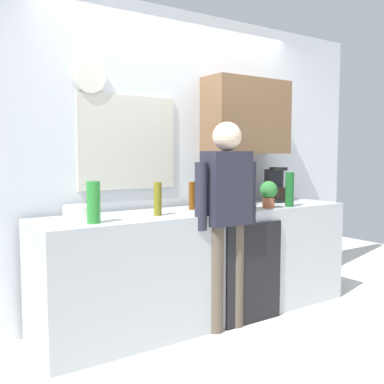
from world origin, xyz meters
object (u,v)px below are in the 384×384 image
at_px(bottle_olive_oil, 158,199).
at_px(person_at_sink, 226,208).
at_px(potted_plant, 269,193).
at_px(cup_terracotta_mug, 252,198).
at_px(coffee_maker, 276,186).
at_px(bottle_green_wine, 290,189).
at_px(bottle_amber_beer, 192,196).
at_px(dish_soap, 249,197).
at_px(mixing_bowl, 78,211).
at_px(bottle_clear_soda, 93,202).
at_px(bottle_red_vinegar, 246,193).

xyz_separation_m(bottle_olive_oil, person_at_sink, (0.48, -0.22, -0.08)).
bearing_deg(potted_plant, cup_terracotta_mug, 67.98).
height_order(coffee_maker, bottle_green_wine, coffee_maker).
distance_m(bottle_amber_beer, potted_plant, 0.65).
distance_m(potted_plant, dish_soap, 0.22).
distance_m(coffee_maker, bottle_amber_beer, 1.02).
height_order(bottle_amber_beer, dish_soap, bottle_amber_beer).
bearing_deg(mixing_bowl, person_at_sink, -28.25).
distance_m(bottle_green_wine, mixing_bowl, 1.79).
height_order(potted_plant, person_at_sink, person_at_sink).
bearing_deg(cup_terracotta_mug, coffee_maker, -8.81).
xyz_separation_m(bottle_green_wine, person_at_sink, (-0.75, -0.07, -0.10)).
xyz_separation_m(bottle_green_wine, bottle_olive_oil, (-1.23, 0.16, -0.03)).
relative_size(bottle_green_wine, cup_terracotta_mug, 3.26).
height_order(bottle_clear_soda, bottle_amber_beer, bottle_clear_soda).
xyz_separation_m(bottle_clear_soda, potted_plant, (1.53, -0.05, -0.01)).
relative_size(cup_terracotta_mug, person_at_sink, 0.06).
height_order(bottle_clear_soda, person_at_sink, person_at_sink).
bearing_deg(bottle_red_vinegar, cup_terracotta_mug, 29.88).
bearing_deg(mixing_bowl, bottle_amber_beer, -9.20).
bearing_deg(bottle_green_wine, dish_soap, 137.56).
relative_size(bottle_amber_beer, person_at_sink, 0.14).
relative_size(bottle_green_wine, bottle_red_vinegar, 1.36).
relative_size(coffee_maker, bottle_amber_beer, 1.43).
xyz_separation_m(mixing_bowl, dish_soap, (1.47, -0.22, 0.04)).
relative_size(dish_soap, person_at_sink, 0.11).
bearing_deg(cup_terracotta_mug, bottle_clear_soda, -168.90).
height_order(bottle_red_vinegar, person_at_sink, person_at_sink).
relative_size(potted_plant, dish_soap, 1.28).
bearing_deg(potted_plant, person_at_sink, -170.15).
bearing_deg(potted_plant, dish_soap, 98.55).
relative_size(cup_terracotta_mug, dish_soap, 0.51).
bearing_deg(cup_terracotta_mug, person_at_sink, -145.10).
distance_m(bottle_green_wine, dish_soap, 0.35).
distance_m(mixing_bowl, person_at_sink, 1.11).
bearing_deg(person_at_sink, bottle_olive_oil, 168.80).
bearing_deg(bottle_clear_soda, bottle_amber_beer, 13.81).
bearing_deg(bottle_olive_oil, coffee_maker, 8.37).
relative_size(bottle_amber_beer, bottle_red_vinegar, 1.05).
bearing_deg(coffee_maker, bottle_clear_soda, -171.62).
bearing_deg(bottle_clear_soda, bottle_olive_oil, 8.43).
bearing_deg(cup_terracotta_mug, potted_plant, -112.02).
distance_m(coffee_maker, dish_soap, 0.48).
relative_size(bottle_clear_soda, mixing_bowl, 1.27).
height_order(bottle_green_wine, bottle_olive_oil, bottle_green_wine).
bearing_deg(cup_terracotta_mug, bottle_green_wine, -80.30).
xyz_separation_m(bottle_olive_oil, bottle_red_vinegar, (1.01, 0.17, -0.01)).
relative_size(bottle_olive_oil, bottle_amber_beer, 1.09).
bearing_deg(bottle_amber_beer, bottle_green_wine, -20.98).
distance_m(cup_terracotta_mug, mixing_bowl, 1.66).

